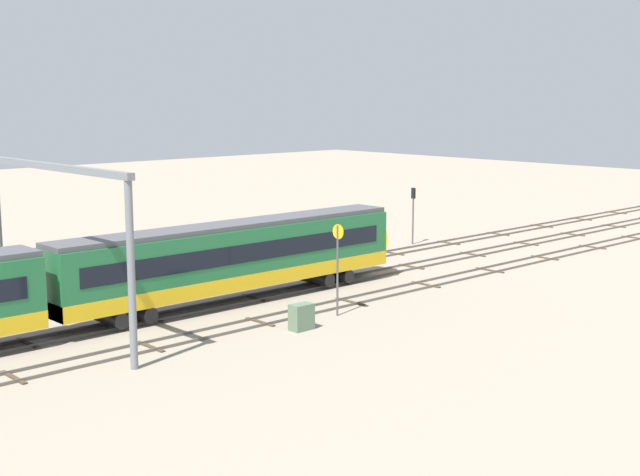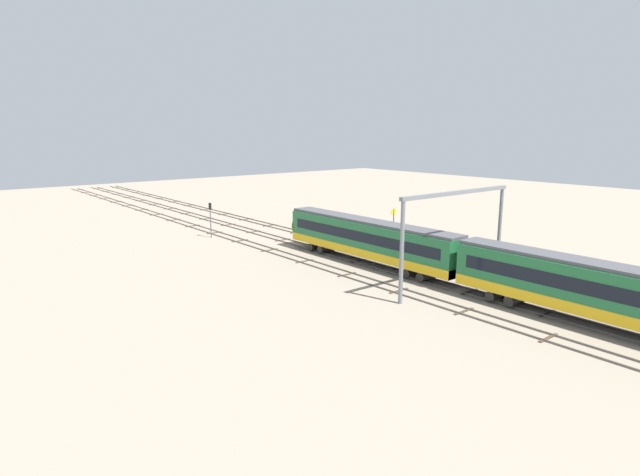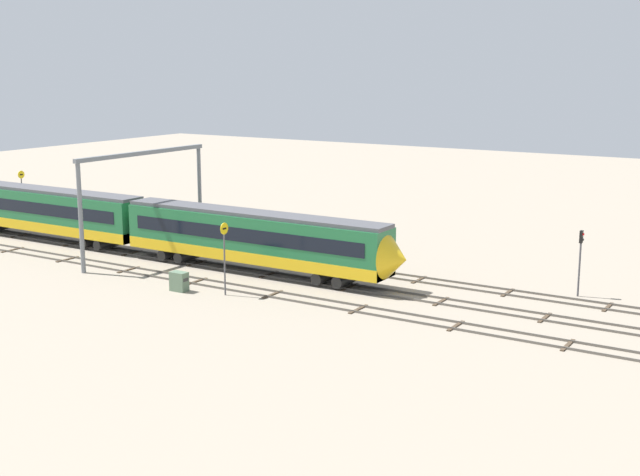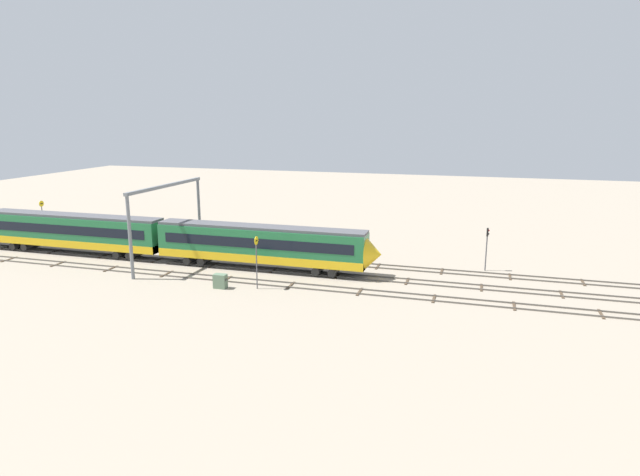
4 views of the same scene
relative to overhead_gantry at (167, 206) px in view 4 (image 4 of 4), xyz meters
The scene contains 9 objects.
ground_plane 17.94m from the overhead_gantry, ahead, with size 208.48×208.48×0.00m, color gray.
track_near_foreground 18.53m from the overhead_gantry, 15.87° to the right, with size 192.48×2.40×0.16m.
track_with_train 17.91m from the overhead_gantry, ahead, with size 192.48×2.40×0.16m.
track_middle 18.54m from the overhead_gantry, 16.02° to the left, with size 192.48×2.40×0.16m.
overhead_gantry is the anchor object (origin of this frame).
speed_sign_near_foreground 15.63m from the overhead_gantry, 25.40° to the right, with size 0.14×0.85×5.32m.
speed_sign_mid_trackside 25.29m from the overhead_gantry, 164.79° to the left, with size 0.14×0.84×5.19m.
signal_light_trackside_departure 36.29m from the overhead_gantry, 10.57° to the left, with size 0.31×0.32×4.82m.
relay_cabinet 13.96m from the overhead_gantry, 36.08° to the right, with size 1.31×0.77×1.44m.
Camera 4 is at (17.91, -54.44, 16.86)m, focal length 30.65 mm.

